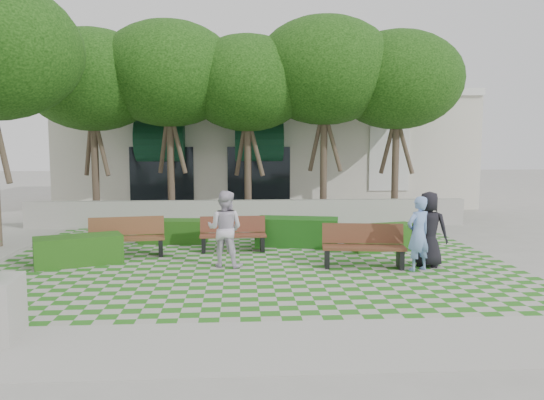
{
  "coord_description": "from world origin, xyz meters",
  "views": [
    {
      "loc": [
        -0.35,
        -11.85,
        2.82
      ],
      "look_at": [
        0.5,
        1.5,
        1.4
      ],
      "focal_mm": 35.0,
      "sensor_mm": 36.0,
      "label": 1
    }
  ],
  "objects": [
    {
      "name": "hedge_east",
      "position": [
        3.5,
        1.96,
        0.33
      ],
      "size": [
        2.02,
        1.25,
        0.66
      ],
      "primitive_type": "cube",
      "rotation": [
        0.0,
        0.0,
        0.28
      ],
      "color": "#1F4E14",
      "rests_on": "ground"
    },
    {
      "name": "bench_east",
      "position": [
        2.5,
        -0.04,
        0.47
      ],
      "size": [
        1.93,
        0.85,
        0.98
      ],
      "rotation": [
        0.0,
        0.0,
        -0.13
      ],
      "color": "#512D1B",
      "rests_on": "ground"
    },
    {
      "name": "building",
      "position": [
        0.93,
        14.08,
        2.52
      ],
      "size": [
        18.0,
        8.92,
        5.15
      ],
      "color": "beige",
      "rests_on": "ground"
    },
    {
      "name": "lawn",
      "position": [
        0.0,
        1.0,
        0.01
      ],
      "size": [
        12.0,
        12.0,
        0.0
      ],
      "primitive_type": "plane",
      "color": "#2B721E",
      "rests_on": "ground"
    },
    {
      "name": "retaining_wall",
      "position": [
        0.0,
        6.2,
        0.45
      ],
      "size": [
        15.0,
        0.36,
        0.9
      ],
      "primitive_type": "cube",
      "color": "#9E9B93",
      "rests_on": "ground"
    },
    {
      "name": "bench_mid",
      "position": [
        -0.5,
        1.97,
        0.44
      ],
      "size": [
        1.75,
        0.63,
        0.91
      ],
      "rotation": [
        0.0,
        0.0,
        0.03
      ],
      "color": "#582C1E",
      "rests_on": "ground"
    },
    {
      "name": "hedge_west",
      "position": [
        -4.1,
        0.61,
        0.34
      ],
      "size": [
        2.1,
        1.46,
        0.68
      ],
      "primitive_type": "cube",
      "rotation": [
        0.0,
        0.0,
        0.39
      ],
      "color": "#1E4A13",
      "rests_on": "ground"
    },
    {
      "name": "bench_west",
      "position": [
        -3.16,
        1.48,
        0.47
      ],
      "size": [
        1.94,
        0.91,
        0.98
      ],
      "rotation": [
        0.0,
        0.0,
        0.16
      ],
      "color": "brown",
      "rests_on": "ground"
    },
    {
      "name": "tree_row",
      "position": [
        -1.86,
        5.95,
        5.18
      ],
      "size": [
        17.7,
        13.4,
        7.41
      ],
      "color": "#47382B",
      "rests_on": "ground"
    },
    {
      "name": "person_white",
      "position": [
        -0.67,
        0.19,
        0.88
      ],
      "size": [
        1.02,
        0.9,
        1.76
      ],
      "primitive_type": "imported",
      "rotation": [
        0.0,
        0.0,
        2.82
      ],
      "color": "silver",
      "rests_on": "ground"
    },
    {
      "name": "hedge_midright",
      "position": [
        1.27,
        2.59,
        0.39
      ],
      "size": [
        2.37,
        1.34,
        0.78
      ],
      "primitive_type": "cube",
      "rotation": [
        0.0,
        0.0,
        -0.21
      ],
      "color": "#154612",
      "rests_on": "ground"
    },
    {
      "name": "person_blue",
      "position": [
        3.63,
        -0.48,
        0.84
      ],
      "size": [
        0.72,
        0.62,
        1.67
      ],
      "primitive_type": "imported",
      "rotation": [
        0.0,
        0.0,
        3.58
      ],
      "color": "#799CDD",
      "rests_on": "ground"
    },
    {
      "name": "person_dark",
      "position": [
        4.0,
        -0.09,
        0.87
      ],
      "size": [
        1.01,
        0.91,
        1.74
      ],
      "primitive_type": "imported",
      "rotation": [
        0.0,
        0.0,
        2.62
      ],
      "color": "black",
      "rests_on": "ground"
    },
    {
      "name": "hedge_midleft",
      "position": [
        -2.21,
        3.26,
        0.33
      ],
      "size": [
        1.95,
        0.92,
        0.66
      ],
      "primitive_type": "cube",
      "rotation": [
        0.0,
        0.0,
        -0.09
      ],
      "color": "#1F4D14",
      "rests_on": "ground"
    },
    {
      "name": "ground",
      "position": [
        0.0,
        0.0,
        0.0
      ],
      "size": [
        90.0,
        90.0,
        0.0
      ],
      "primitive_type": "plane",
      "color": "gray",
      "rests_on": "ground"
    },
    {
      "name": "sidewalk_south",
      "position": [
        0.0,
        -4.7,
        0.01
      ],
      "size": [
        16.0,
        2.0,
        0.01
      ],
      "primitive_type": "cube",
      "color": "#9E9B93",
      "rests_on": "ground"
    }
  ]
}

